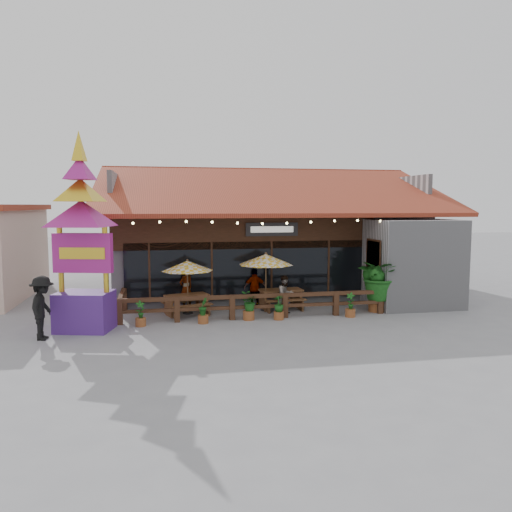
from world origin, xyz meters
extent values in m
plane|color=gray|center=(0.00, 0.00, 0.00)|extent=(100.00, 100.00, 0.00)
cube|color=#A2A1A6|center=(0.00, 7.00, 2.00)|extent=(14.00, 10.00, 4.00)
cube|color=#3A1F12|center=(-1.50, 1.92, 3.20)|extent=(11.00, 0.16, 1.60)
cube|color=black|center=(-1.50, 1.90, 1.50)|extent=(10.00, 0.12, 2.40)
cube|color=#EDB36A|center=(-1.50, 2.10, 1.50)|extent=(9.80, 0.05, 2.20)
cube|color=#A2A1A6|center=(5.25, 0.65, 1.80)|extent=(3.50, 2.70, 3.60)
cube|color=#B2351C|center=(3.44, 0.50, 2.00)|extent=(0.06, 1.20, 1.50)
cube|color=#3A1F12|center=(3.43, 0.50, 2.00)|extent=(0.04, 1.34, 1.64)
cube|color=#9D3823|center=(0.00, 3.50, 4.90)|extent=(15.50, 7.05, 2.37)
cube|color=#9D3823|center=(0.00, 10.50, 4.90)|extent=(15.50, 7.05, 2.37)
cube|color=#9D3823|center=(0.00, 7.00, 6.02)|extent=(15.50, 0.30, 0.12)
cube|color=#A2A1A6|center=(-7.00, 7.00, 4.70)|extent=(0.20, 9.00, 1.80)
cube|color=#A2A1A6|center=(7.00, 7.00, 4.70)|extent=(0.20, 9.00, 1.80)
cube|color=black|center=(-0.50, 1.80, 3.20)|extent=(2.20, 0.10, 0.55)
cube|color=silver|center=(-0.50, 1.74, 3.20)|extent=(1.80, 0.02, 0.25)
cube|color=#3A1F12|center=(-5.50, 1.86, 1.50)|extent=(0.08, 0.08, 2.40)
cube|color=#3A1F12|center=(-3.00, 1.86, 1.50)|extent=(0.08, 0.08, 2.40)
cube|color=#3A1F12|center=(-0.50, 1.86, 1.50)|extent=(0.08, 0.08, 2.40)
cube|color=#3A1F12|center=(2.00, 1.86, 1.50)|extent=(0.08, 0.08, 2.40)
sphere|color=#E6D47E|center=(-6.00, 0.08, 3.55)|extent=(0.09, 0.09, 0.09)
sphere|color=#E6D47E|center=(-5.05, 0.08, 3.59)|extent=(0.09, 0.09, 0.09)
sphere|color=#E6D47E|center=(-4.10, 0.08, 3.60)|extent=(0.09, 0.09, 0.09)
sphere|color=#E6D47E|center=(-3.15, 0.08, 3.57)|extent=(0.09, 0.09, 0.09)
sphere|color=#E6D47E|center=(-2.20, 0.08, 3.53)|extent=(0.09, 0.09, 0.09)
sphere|color=#E6D47E|center=(-1.25, 0.08, 3.50)|extent=(0.09, 0.09, 0.09)
sphere|color=#E6D47E|center=(-0.30, 0.08, 3.51)|extent=(0.09, 0.09, 0.09)
sphere|color=#E6D47E|center=(0.65, 0.08, 3.55)|extent=(0.09, 0.09, 0.09)
sphere|color=#E6D47E|center=(1.60, 0.08, 3.59)|extent=(0.09, 0.09, 0.09)
sphere|color=#E6D47E|center=(2.55, 0.08, 3.60)|extent=(0.09, 0.09, 0.09)
sphere|color=#E6D47E|center=(3.50, 0.08, 3.57)|extent=(0.09, 0.09, 0.09)
cube|color=#4A2E1A|center=(-6.50, -0.50, 0.45)|extent=(0.20, 0.20, 0.90)
cube|color=#4A2E1A|center=(-4.50, -0.50, 0.45)|extent=(0.20, 0.20, 0.90)
cube|color=#4A2E1A|center=(-2.50, -0.50, 0.45)|extent=(0.20, 0.20, 0.90)
cube|color=#4A2E1A|center=(-0.50, -0.50, 0.45)|extent=(0.20, 0.20, 0.90)
cube|color=#4A2E1A|center=(1.50, -0.50, 0.45)|extent=(0.20, 0.20, 0.90)
cube|color=#4A2E1A|center=(3.30, -0.50, 0.45)|extent=(0.20, 0.20, 0.90)
cube|color=#4A2E1A|center=(-1.60, -0.50, 0.85)|extent=(9.80, 0.16, 0.14)
cube|color=#4A2E1A|center=(-1.60, -0.50, 0.45)|extent=(9.80, 0.12, 0.12)
cube|color=#4A2E1A|center=(-6.50, 0.75, 0.85)|extent=(0.16, 2.50, 0.14)
cube|color=#4A2E1A|center=(-6.50, 1.90, 0.45)|extent=(0.20, 0.20, 0.90)
cylinder|color=brown|center=(-4.04, 0.84, 1.00)|extent=(0.05, 0.05, 2.00)
cone|color=yellow|center=(-4.04, 0.84, 1.87)|extent=(2.11, 2.11, 0.39)
sphere|color=brown|center=(-4.04, 0.84, 2.09)|extent=(0.09, 0.09, 0.09)
cylinder|color=black|center=(-4.04, 0.84, 0.03)|extent=(0.38, 0.38, 0.05)
cylinder|color=brown|center=(-0.95, 0.86, 1.10)|extent=(0.06, 0.06, 2.20)
cone|color=yellow|center=(-0.95, 0.86, 2.06)|extent=(2.80, 2.80, 0.43)
sphere|color=brown|center=(-0.95, 0.86, 2.30)|extent=(0.10, 0.10, 0.10)
cylinder|color=black|center=(-0.95, 0.86, 0.03)|extent=(0.42, 0.42, 0.06)
cube|color=brown|center=(-4.09, 0.68, 0.75)|extent=(1.77, 1.22, 0.06)
cube|color=brown|center=(-4.77, 0.46, 0.37)|extent=(0.29, 0.70, 0.75)
cube|color=brown|center=(-3.42, 0.89, 0.37)|extent=(0.29, 0.70, 0.75)
cube|color=brown|center=(-3.92, 0.15, 0.45)|extent=(1.63, 0.76, 0.05)
cube|color=brown|center=(-4.26, 1.21, 0.45)|extent=(1.63, 0.76, 0.05)
cube|color=brown|center=(-0.30, 0.99, 0.78)|extent=(1.75, 0.93, 0.06)
cube|color=brown|center=(-1.04, 0.93, 0.39)|extent=(0.15, 0.75, 0.78)
cube|color=brown|center=(0.44, 1.05, 0.39)|extent=(0.15, 0.75, 0.78)
cube|color=brown|center=(-0.25, 0.41, 0.47)|extent=(1.71, 0.43, 0.05)
cube|color=brown|center=(-0.35, 1.57, 0.47)|extent=(1.71, 0.43, 0.05)
cube|color=#4B227D|center=(-7.58, -1.12, 0.66)|extent=(2.02, 1.70, 1.31)
cube|color=#A31E7D|center=(-7.58, -1.12, 2.62)|extent=(1.97, 0.75, 1.31)
cube|color=gold|center=(-7.58, -1.27, 2.62)|extent=(1.49, 0.41, 0.38)
cylinder|color=gold|center=(-8.34, -1.12, 2.40)|extent=(0.17, 0.17, 2.18)
cylinder|color=gold|center=(-6.81, -1.12, 2.40)|extent=(0.17, 0.17, 2.18)
pyramid|color=#A31E7D|center=(-7.58, -1.12, 4.37)|extent=(3.18, 3.18, 0.87)
pyramid|color=gold|center=(-7.58, -1.12, 5.08)|extent=(2.26, 2.26, 0.76)
pyramid|color=#A31E7D|center=(-7.58, -1.12, 5.79)|extent=(1.46, 1.46, 0.76)
pyramid|color=gold|center=(-7.58, -1.12, 6.61)|extent=(0.66, 0.66, 0.98)
cylinder|color=brown|center=(3.33, -0.15, 0.24)|extent=(0.65, 0.65, 0.48)
imported|color=#1B601B|center=(3.33, -0.15, 1.45)|extent=(2.11, 2.23, 1.95)
sphere|color=#1B601B|center=(3.50, -0.26, 1.09)|extent=(0.65, 0.65, 0.65)
sphere|color=#1B601B|center=(3.20, 0.00, 1.30)|extent=(0.56, 0.56, 0.56)
imported|color=#3A1F12|center=(-4.06, 1.61, 0.87)|extent=(0.75, 0.71, 1.73)
imported|color=#3A1F12|center=(-0.33, 0.13, 0.75)|extent=(0.89, 0.80, 1.50)
imported|color=#3A1F12|center=(-1.23, 1.69, 0.79)|extent=(0.94, 0.44, 1.57)
imported|color=black|center=(-8.70, -2.07, 1.01)|extent=(0.86, 1.36, 2.01)
cylinder|color=brown|center=(-5.77, -0.89, 0.15)|extent=(0.37, 0.37, 0.29)
imported|color=#1B601B|center=(-5.77, -0.89, 0.60)|extent=(0.37, 0.30, 0.61)
cylinder|color=brown|center=(-3.60, -0.86, 0.15)|extent=(0.38, 0.38, 0.30)
imported|color=#1B601B|center=(-3.60, -0.86, 0.61)|extent=(0.38, 0.42, 0.62)
cylinder|color=brown|center=(-1.91, -0.64, 0.17)|extent=(0.42, 0.42, 0.34)
imported|color=#1B601B|center=(-1.91, -0.64, 0.69)|extent=(0.71, 0.64, 0.70)
cylinder|color=brown|center=(-0.81, -0.80, 0.15)|extent=(0.37, 0.37, 0.30)
imported|color=#1B601B|center=(-0.81, -0.80, 0.60)|extent=(0.45, 0.45, 0.61)
cylinder|color=brown|center=(1.94, -0.89, 0.15)|extent=(0.38, 0.38, 0.31)
imported|color=#1B601B|center=(1.94, -0.89, 0.62)|extent=(0.40, 0.38, 0.63)
camera|label=1|loc=(-5.01, -18.34, 4.20)|focal=35.00mm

